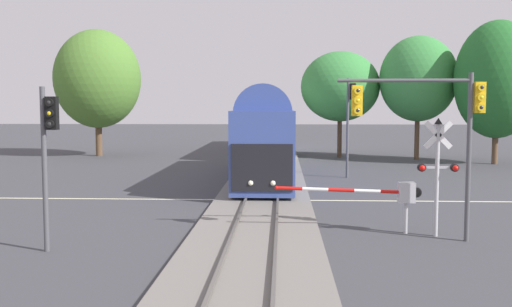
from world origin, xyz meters
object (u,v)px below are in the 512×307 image
at_px(crossing_signal_mast, 438,164).
at_px(traffic_signal_near_left, 48,142).
at_px(pine_left_background, 98,79).
at_px(crossing_gate_near, 392,194).
at_px(traffic_signal_near_right, 432,115).
at_px(maple_right_background, 497,80).
at_px(commuter_train, 271,127).
at_px(oak_far_right, 418,79).
at_px(elm_centre_background, 340,87).
at_px(traffic_signal_far_side, 350,112).

relative_size(crossing_signal_mast, traffic_signal_near_left, 0.81).
bearing_deg(pine_left_background, crossing_gate_near, -56.36).
bearing_deg(traffic_signal_near_right, maple_right_background, 66.05).
relative_size(commuter_train, oak_far_right, 4.23).
bearing_deg(pine_left_background, traffic_signal_near_left, -74.58).
distance_m(commuter_train, traffic_signal_near_right, 27.13).
bearing_deg(elm_centre_background, traffic_signal_far_side, -93.21).
xyz_separation_m(crossing_signal_mast, oak_far_right, (5.87, 28.42, 4.16)).
bearing_deg(crossing_signal_mast, crossing_gate_near, 163.11).
distance_m(maple_right_background, pine_left_background, 32.97).
height_order(crossing_signal_mast, traffic_signal_near_right, traffic_signal_near_right).
xyz_separation_m(commuter_train, crossing_signal_mast, (6.16, -25.79, -0.31)).
xyz_separation_m(traffic_signal_far_side, traffic_signal_near_left, (-11.23, -18.63, -0.71)).
distance_m(commuter_train, traffic_signal_near_left, 29.06).
height_order(crossing_gate_near, traffic_signal_near_right, traffic_signal_near_right).
bearing_deg(crossing_signal_mast, maple_right_background, 66.26).
bearing_deg(traffic_signal_far_side, crossing_signal_mast, -86.05).
bearing_deg(maple_right_background, commuter_train, 177.22).
bearing_deg(maple_right_background, crossing_gate_near, -116.81).
relative_size(crossing_gate_near, pine_left_background, 0.46).
bearing_deg(commuter_train, pine_left_background, 162.54).
relative_size(commuter_train, maple_right_background, 3.94).
bearing_deg(traffic_signal_near_right, commuter_train, 102.27).
xyz_separation_m(traffic_signal_near_right, traffic_signal_near_left, (-11.93, -1.92, -0.79)).
bearing_deg(crossing_signal_mast, pine_left_background, 125.08).
relative_size(traffic_signal_near_right, pine_left_background, 0.50).
height_order(commuter_train, elm_centre_background, elm_centre_background).
bearing_deg(pine_left_background, elm_centre_background, -0.93).
relative_size(commuter_train, crossing_signal_mast, 10.59).
relative_size(commuter_train, traffic_signal_near_left, 8.52).
height_order(commuter_train, maple_right_background, maple_right_background).
bearing_deg(commuter_train, traffic_signal_near_right, -77.73).
bearing_deg(traffic_signal_near_right, oak_far_right, 77.83).
relative_size(crossing_gate_near, traffic_signal_near_left, 1.02).
bearing_deg(crossing_gate_near, elm_centre_background, 87.87).
xyz_separation_m(commuter_train, traffic_signal_near_right, (5.76, -26.47, 1.39)).
xyz_separation_m(traffic_signal_near_left, maple_right_background, (23.32, 27.56, 3.04)).
distance_m(traffic_signal_near_right, pine_left_background, 37.83).
relative_size(crossing_signal_mast, elm_centre_background, 0.45).
bearing_deg(oak_far_right, pine_left_background, 175.42).
bearing_deg(traffic_signal_near_left, pine_left_background, 105.42).
height_order(traffic_signal_near_right, maple_right_background, maple_right_background).
bearing_deg(maple_right_background, crossing_signal_mast, -113.74).
distance_m(crossing_gate_near, traffic_signal_near_right, 3.15).
height_order(crossing_signal_mast, traffic_signal_near_left, traffic_signal_near_left).
distance_m(traffic_signal_near_left, maple_right_background, 36.23).
bearing_deg(pine_left_background, maple_right_background, -9.88).
distance_m(traffic_signal_far_side, elm_centre_background, 14.40).
bearing_deg(oak_far_right, traffic_signal_near_left, -120.41).
bearing_deg(crossing_signal_mast, traffic_signal_near_right, -120.91).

